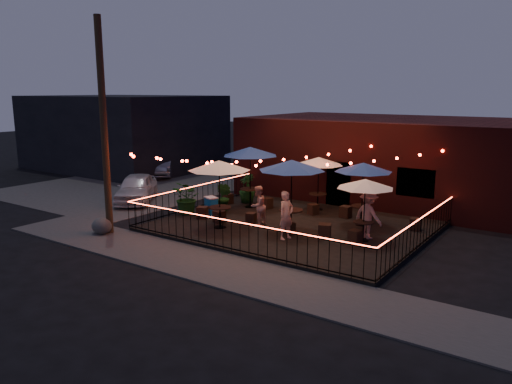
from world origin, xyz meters
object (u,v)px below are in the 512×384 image
boulder (102,226)px  cafe_table_3 (319,162)px  cafe_table_2 (292,166)px  cafe_table_1 (250,152)px  cafe_table_5 (363,168)px  cafe_table_0 (219,166)px  cooler (211,206)px  utility_pole (104,128)px  cafe_table_4 (365,185)px

boulder → cafe_table_3: bearing=56.3°
cafe_table_2 → cafe_table_3: (-0.83, 3.71, -0.34)m
cafe_table_1 → boulder: cafe_table_1 is taller
cafe_table_3 → cafe_table_5: size_ratio=0.98×
cafe_table_0 → cafe_table_3: 5.07m
cafe_table_1 → cafe_table_5: (5.38, 0.01, -0.25)m
cafe_table_5 → cooler: (-5.94, -2.11, -1.88)m
utility_pole → cooler: utility_pole is taller
cooler → utility_pole: bearing=-90.2°
cafe_table_4 → cooler: size_ratio=2.88×
cafe_table_0 → cafe_table_4: bearing=16.7°
cafe_table_0 → cafe_table_3: cafe_table_0 is taller
cafe_table_4 → cafe_table_0: bearing=-163.3°
cafe_table_3 → cafe_table_5: (2.61, -1.27, 0.11)m
cafe_table_2 → boulder: cafe_table_2 is taller
cafe_table_0 → cafe_table_4: (5.23, 1.57, -0.38)m
utility_pole → cafe_table_0: 4.45m
cafe_table_0 → cafe_table_4: size_ratio=1.19×
cafe_table_0 → cafe_table_2: 2.77m
cafe_table_3 → cafe_table_4: (3.51, -3.20, -0.14)m
cafe_table_2 → cafe_table_1: bearing=146.0°
cafe_table_5 → cooler: bearing=-160.5°
cafe_table_3 → cafe_table_4: size_ratio=1.17×
cooler → cafe_table_1: bearing=97.4°
cafe_table_1 → cafe_table_5: cafe_table_1 is taller
cafe_table_4 → cooler: (-6.84, -0.18, -1.63)m
cafe_table_0 → cafe_table_5: cafe_table_0 is taller
cafe_table_1 → cafe_table_5: 5.38m
cafe_table_0 → utility_pole: bearing=-141.2°
utility_pole → cafe_table_1: utility_pole is taller
cooler → cafe_table_5: bearing=41.9°
cafe_table_4 → cooler: cafe_table_4 is taller
cafe_table_0 → cafe_table_1: 3.64m
cafe_table_3 → cooler: cafe_table_3 is taller
cafe_table_5 → boulder: (-7.73, -6.41, -2.09)m
cafe_table_3 → cafe_table_4: bearing=-42.4°
cafe_table_2 → cafe_table_5: (1.78, 2.45, -0.23)m
cafe_table_2 → cooler: cafe_table_2 is taller
cafe_table_1 → cafe_table_3: (2.77, 1.28, -0.36)m
cafe_table_1 → cafe_table_5: size_ratio=1.13×
cafe_table_4 → cafe_table_2: bearing=-169.1°
utility_pole → cafe_table_0: bearing=38.8°
cafe_table_2 → utility_pole: bearing=-147.7°
utility_pole → cafe_table_5: utility_pole is taller
cafe_table_1 → cooler: cafe_table_1 is taller
cafe_table_1 → utility_pole: bearing=-110.1°
cafe_table_3 → cooler: bearing=-134.6°
cafe_table_2 → cafe_table_3: size_ratio=1.21×
cafe_table_3 → cafe_table_5: cafe_table_5 is taller
cafe_table_2 → cafe_table_5: 3.03m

